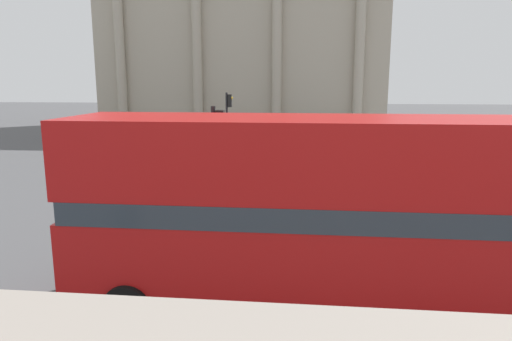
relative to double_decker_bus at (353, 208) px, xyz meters
The scene contains 9 objects.
double_decker_bus is the anchor object (origin of this frame).
plaza_building_left 42.38m from the double_decker_bus, 100.23° to the left, with size 28.61×13.23×24.04m.
traffic_light_near 4.28m from the double_decker_bus, 140.36° to the left, with size 0.42×0.24×4.11m.
traffic_light_mid 11.17m from the double_decker_bus, 58.99° to the left, with size 0.42×0.24×3.46m.
traffic_light_far 17.07m from the double_decker_bus, 107.80° to the left, with size 0.42×0.24×4.15m.
car_white 19.73m from the double_decker_bus, 85.06° to the left, with size 4.20×1.93×1.35m.
pedestrian_grey 23.58m from the double_decker_bus, 108.14° to the left, with size 0.32×0.32×1.64m.
pedestrian_red 13.30m from the double_decker_bus, 94.40° to the left, with size 0.32×0.32×1.69m.
pedestrian_olive 9.93m from the double_decker_bus, 131.48° to the left, with size 0.32×0.32×1.75m.
Camera 1 is at (-1.11, -2.55, 4.72)m, focal length 32.00 mm.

